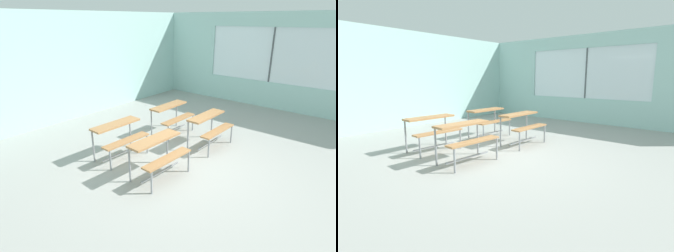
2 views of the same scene
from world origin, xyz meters
TOP-DOWN VIEW (x-y plane):
  - ground at (0.00, 0.00)m, footprint 10.00×9.00m
  - wall_back at (0.00, 4.50)m, footprint 10.00×0.12m
  - wall_right at (5.00, -0.13)m, footprint 0.12×9.00m
  - desk_bench_r0c0 at (-0.65, 0.33)m, footprint 1.12×0.63m
  - desk_bench_r0c1 at (1.10, 0.31)m, footprint 1.10×0.60m
  - desk_bench_r1c0 at (-0.58, 1.48)m, footprint 1.12×0.63m
  - desk_bench_r1c1 at (1.16, 1.47)m, footprint 1.10×0.60m

SIDE VIEW (x-z plane):
  - ground at x=0.00m, z-range -0.05..0.00m
  - desk_bench_r0c0 at x=-0.65m, z-range 0.19..0.93m
  - desk_bench_r0c1 at x=1.10m, z-range 0.19..0.93m
  - desk_bench_r1c0 at x=-0.58m, z-range 0.19..0.93m
  - desk_bench_r1c1 at x=1.16m, z-range 0.19..0.93m
  - wall_right at x=5.00m, z-range -0.05..2.95m
  - wall_back at x=0.00m, z-range 0.00..3.00m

